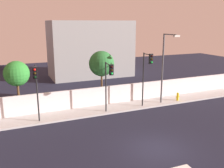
% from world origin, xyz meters
% --- Properties ---
extents(ground_plane, '(80.00, 80.00, 0.00)m').
position_xyz_m(ground_plane, '(0.00, 0.00, 0.00)').
color(ground_plane, black).
extents(sidewalk, '(36.00, 2.40, 0.15)m').
position_xyz_m(sidewalk, '(0.00, 8.20, 0.07)').
color(sidewalk, '#B6B6B6').
rests_on(sidewalk, ground).
extents(perimeter_wall, '(36.00, 0.18, 1.80)m').
position_xyz_m(perimeter_wall, '(0.00, 9.49, 1.05)').
color(perimeter_wall, silver).
rests_on(perimeter_wall, sidewalk).
extents(traffic_light_left, '(0.35, 1.65, 4.54)m').
position_xyz_m(traffic_light_left, '(-0.61, 6.78, 3.48)').
color(traffic_light_left, black).
rests_on(traffic_light_left, sidewalk).
extents(traffic_light_center, '(0.36, 1.35, 5.18)m').
position_xyz_m(traffic_light_center, '(3.28, 6.98, 3.90)').
color(traffic_light_center, black).
rests_on(traffic_light_center, sidewalk).
extents(traffic_light_right, '(0.40, 1.28, 4.68)m').
position_xyz_m(traffic_light_right, '(-6.59, 7.00, 3.56)').
color(traffic_light_right, black).
rests_on(traffic_light_right, sidewalk).
extents(street_lamp_curbside, '(0.62, 1.92, 6.86)m').
position_xyz_m(street_lamp_curbside, '(5.52, 7.50, 4.20)').
color(street_lamp_curbside, '#4C4C51').
rests_on(street_lamp_curbside, sidewalk).
extents(fire_hydrant, '(0.44, 0.26, 0.83)m').
position_xyz_m(fire_hydrant, '(7.49, 7.66, 0.60)').
color(fire_hydrant, gold).
rests_on(fire_hydrant, sidewalk).
extents(roadside_tree_leftmost, '(2.21, 2.21, 4.82)m').
position_xyz_m(roadside_tree_leftmost, '(-7.83, 10.35, 3.69)').
color(roadside_tree_leftmost, brown).
rests_on(roadside_tree_leftmost, ground).
extents(roadside_tree_midleft, '(2.51, 2.51, 5.34)m').
position_xyz_m(roadside_tree_midleft, '(0.08, 10.35, 4.07)').
color(roadside_tree_midleft, brown).
rests_on(roadside_tree_midleft, ground).
extents(low_building_distant, '(12.13, 6.00, 8.32)m').
position_xyz_m(low_building_distant, '(3.30, 23.49, 4.16)').
color(low_building_distant, gray).
rests_on(low_building_distant, ground).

